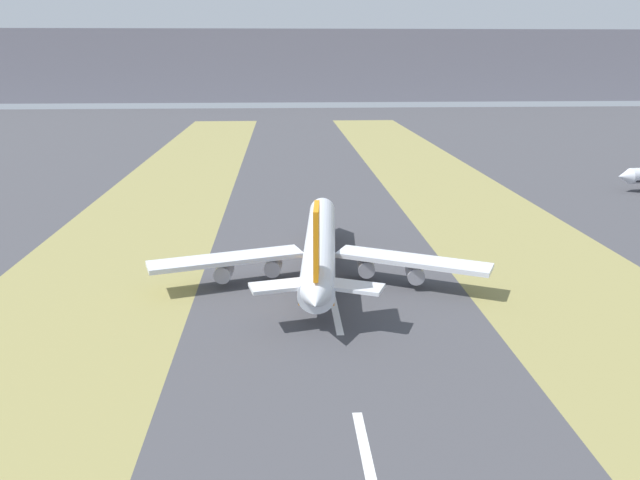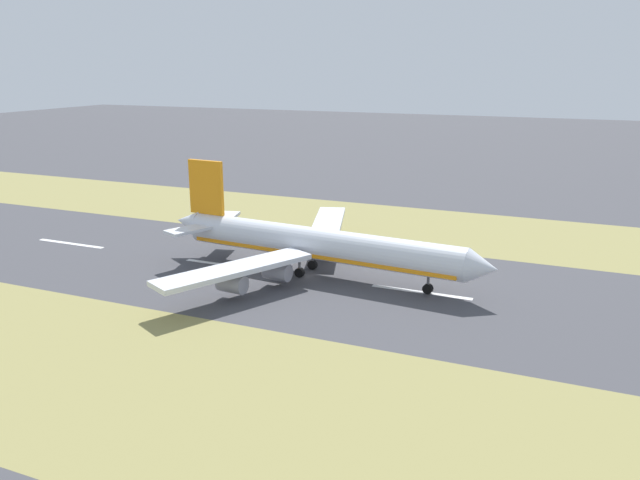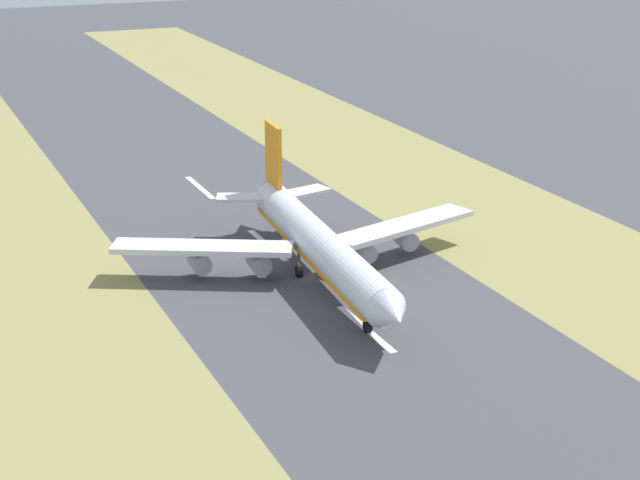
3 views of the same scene
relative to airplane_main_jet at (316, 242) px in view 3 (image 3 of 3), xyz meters
name	(u,v)px [view 3 (image 3 of 3)]	position (x,y,z in m)	size (l,w,h in m)	color
ground_plane	(306,278)	(1.63, -0.23, -6.02)	(800.00, 800.00, 0.00)	#424247
grass_median_west	(540,242)	(-43.37, -0.23, -6.02)	(40.00, 600.00, 0.01)	olive
grass_median_east	(23,322)	(46.63, -0.23, -6.02)	(40.00, 600.00, 0.01)	olive
centreline_dash_near	(200,187)	(1.63, -58.10, -6.01)	(1.20, 18.00, 0.01)	silver
centreline_dash_mid	(267,245)	(1.63, -18.10, -6.01)	(1.20, 18.00, 0.01)	silver
centreline_dash_far	(366,328)	(1.63, 21.90, -6.01)	(1.20, 18.00, 0.01)	silver
airplane_main_jet	(316,242)	(0.00, 0.00, 0.00)	(63.92, 67.22, 20.20)	silver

